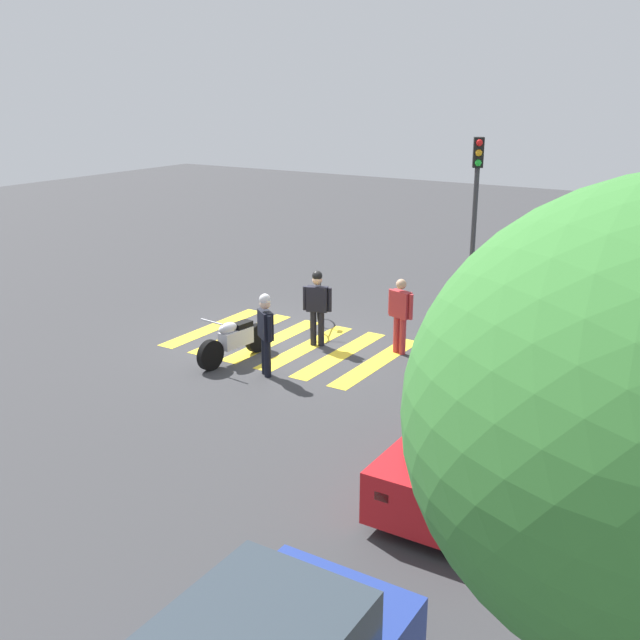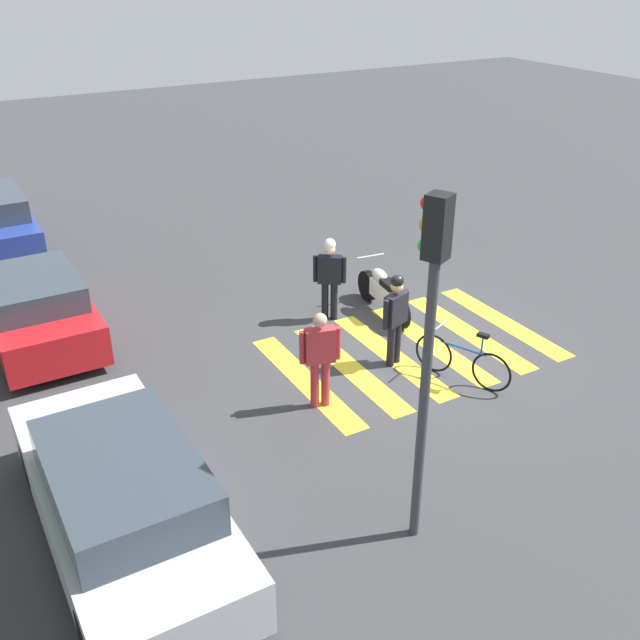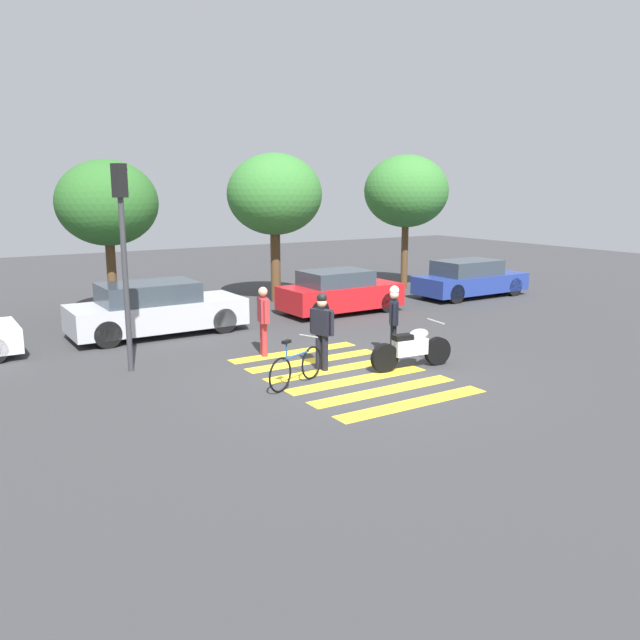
# 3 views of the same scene
# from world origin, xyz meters

# --- Properties ---
(ground_plane) EXTENTS (60.00, 60.00, 0.00)m
(ground_plane) POSITION_xyz_m (0.00, 0.00, 0.00)
(ground_plane) COLOR #38383A
(police_motorcycle) EXTENTS (2.05, 0.62, 1.04)m
(police_motorcycle) POSITION_xyz_m (1.51, -0.37, 0.46)
(police_motorcycle) COLOR black
(police_motorcycle) RESTS_ON ground_plane
(leaning_bicycle) EXTENTS (1.66, 0.77, 1.02)m
(leaning_bicycle) POSITION_xyz_m (-1.30, -0.10, 0.39)
(leaning_bicycle) COLOR black
(leaning_bicycle) RESTS_ON ground_plane
(officer_on_foot) EXTENTS (0.44, 0.54, 1.72)m
(officer_on_foot) POSITION_xyz_m (1.85, 0.70, 0.98)
(officer_on_foot) COLOR black
(officer_on_foot) RESTS_ON ground_plane
(officer_by_motorcycle) EXTENTS (0.34, 0.63, 1.74)m
(officer_by_motorcycle) POSITION_xyz_m (-0.25, 0.59, 1.00)
(officer_by_motorcycle) COLOR black
(officer_by_motorcycle) RESTS_ON ground_plane
(pedestrian_bystander) EXTENTS (0.32, 0.65, 1.68)m
(pedestrian_bystander) POSITION_xyz_m (-0.77, 2.39, 0.96)
(pedestrian_bystander) COLOR #B22D33
(pedestrian_bystander) RESTS_ON ground_plane
(crosswalk_stripes) EXTENTS (3.40, 4.95, 0.01)m
(crosswalk_stripes) POSITION_xyz_m (0.00, 0.00, 0.00)
(crosswalk_stripes) COLOR yellow
(crosswalk_stripes) RESTS_ON ground_plane
(car_silver_sedan) EXTENTS (4.70, 1.87, 1.46)m
(car_silver_sedan) POSITION_xyz_m (-2.24, 5.98, 0.71)
(car_silver_sedan) COLOR black
(car_silver_sedan) RESTS_ON ground_plane
(car_red_convertible) EXTENTS (3.92, 1.77, 1.39)m
(car_red_convertible) POSITION_xyz_m (3.79, 5.91, 0.67)
(car_red_convertible) COLOR black
(car_red_convertible) RESTS_ON ground_plane
(traffic_light_pole) EXTENTS (0.36, 0.32, 4.48)m
(traffic_light_pole) POSITION_xyz_m (-3.86, 2.79, 2.99)
(traffic_light_pole) COLOR #38383D
(traffic_light_pole) RESTS_ON ground_plane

